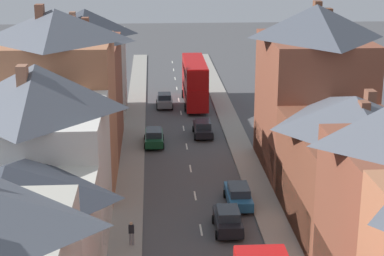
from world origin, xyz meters
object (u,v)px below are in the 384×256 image
car_parked_left_b (238,195)px  car_far_grey (154,137)px  car_parked_right_a (203,128)px  car_near_blue (164,100)px  car_parked_left_a (228,220)px  double_decker_bus_mid_street (195,81)px  pedestrian_far_left (131,232)px

car_parked_left_b → car_far_grey: size_ratio=1.02×
car_parked_right_a → car_near_blue: bearing=107.6°
car_parked_left_a → car_parked_right_a: bearing=90.0°
double_decker_bus_mid_street → car_parked_right_a: size_ratio=2.44×
pedestrian_far_left → double_decker_bus_mid_street: bearing=79.7°
double_decker_bus_mid_street → car_near_blue: double_decker_bus_mid_street is taller
car_parked_left_a → pedestrian_far_left: (-6.47, -1.86, 0.18)m
double_decker_bus_mid_street → car_parked_left_a: 33.94m
double_decker_bus_mid_street → car_far_grey: double_decker_bus_mid_street is taller
double_decker_bus_mid_street → car_parked_right_a: (0.01, -12.32, -2.01)m
pedestrian_far_left → car_far_grey: bearing=85.7°
car_parked_right_a → car_parked_left_b: size_ratio=0.99×
car_near_blue → car_parked_right_a: 11.89m
car_far_grey → car_parked_left_b: bearing=-67.0°
car_parked_right_a → car_far_grey: size_ratio=1.01×
car_parked_left_b → pedestrian_far_left: (-7.77, -6.19, 0.22)m
car_near_blue → double_decker_bus_mid_street: bearing=15.4°
car_parked_left_b → car_far_grey: bearing=113.0°
car_parked_left_a → double_decker_bus_mid_street: bearing=90.0°
car_parked_left_b → pedestrian_far_left: size_ratio=2.78×
double_decker_bus_mid_street → car_parked_left_b: 29.64m
car_near_blue → car_far_grey: (-1.30, -13.97, -0.02)m
double_decker_bus_mid_street → pedestrian_far_left: double_decker_bus_mid_street is taller
car_far_grey → double_decker_bus_mid_street: bearing=71.9°
car_parked_left_b → pedestrian_far_left: 9.94m
pedestrian_far_left → car_parked_right_a: bearing=74.6°
car_near_blue → car_parked_left_b: size_ratio=0.87×
pedestrian_far_left → car_parked_left_a: bearing=16.0°
car_parked_left_b → car_far_grey: car_far_grey is taller
car_near_blue → car_parked_left_a: size_ratio=1.00×
car_far_grey → car_parked_right_a: bearing=28.3°
car_near_blue → car_parked_right_a: (3.60, -11.33, -0.03)m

